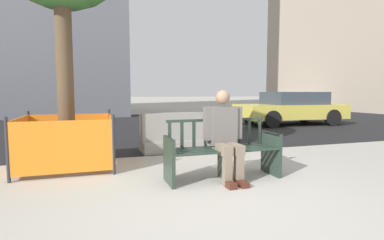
% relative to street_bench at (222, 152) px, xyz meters
% --- Properties ---
extents(ground_plane, '(200.00, 200.00, 0.00)m').
position_rel_street_bench_xyz_m(ground_plane, '(-0.40, -0.79, -0.40)').
color(ground_plane, '#ADA89E').
extents(street_asphalt, '(120.00, 12.00, 0.01)m').
position_rel_street_bench_xyz_m(street_asphalt, '(-0.40, 7.91, -0.39)').
color(street_asphalt, black).
rests_on(street_asphalt, ground).
extents(street_bench, '(1.69, 0.54, 0.88)m').
position_rel_street_bench_xyz_m(street_bench, '(0.00, 0.00, 0.00)').
color(street_bench, '#28382D').
rests_on(street_bench, ground).
extents(seated_person, '(0.58, 0.72, 1.31)m').
position_rel_street_bench_xyz_m(seated_person, '(0.01, -0.06, 0.29)').
color(seated_person, '#66605B').
rests_on(seated_person, ground).
extents(jersey_barrier_centre, '(2.02, 0.75, 0.84)m').
position_rel_street_bench_xyz_m(jersey_barrier_centre, '(0.13, 2.32, -0.06)').
color(jersey_barrier_centre, gray).
rests_on(jersey_barrier_centre, ground).
extents(construction_fence, '(1.50, 1.50, 0.94)m').
position_rel_street_bench_xyz_m(construction_fence, '(-2.25, 1.45, 0.07)').
color(construction_fence, '#2D2D33').
rests_on(construction_fence, ground).
extents(car_sedan_mid, '(4.33, 2.13, 1.32)m').
position_rel_street_bench_xyz_m(car_sedan_mid, '(5.75, 6.27, 0.28)').
color(car_sedan_mid, '#DBC64C').
rests_on(car_sedan_mid, ground).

